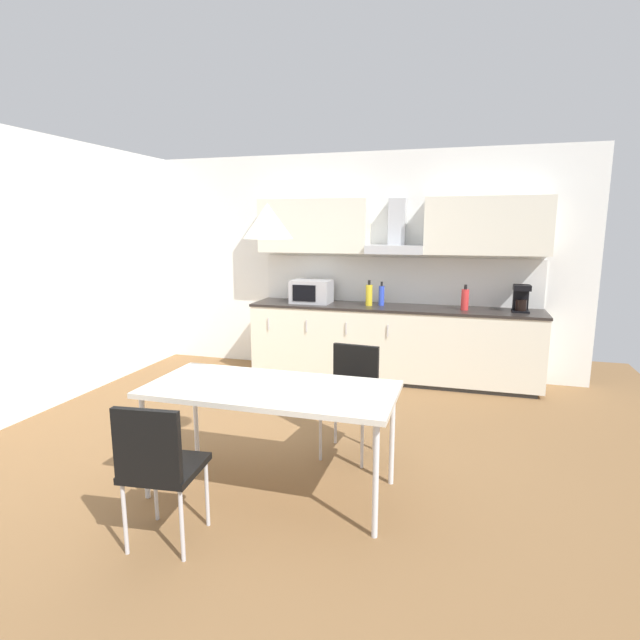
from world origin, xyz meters
TOP-DOWN VIEW (x-y plane):
  - ground_plane at (0.00, 0.00)m, footprint 7.36×7.64m
  - wall_back at (0.00, 2.60)m, footprint 5.88×0.10m
  - wall_left at (-2.50, 0.00)m, footprint 0.10×6.11m
  - kitchen_counter at (0.71, 2.24)m, footprint 3.39×0.64m
  - backsplash_tile at (0.71, 2.54)m, footprint 3.37×0.02m
  - upper_wall_cabinets at (0.71, 2.38)m, footprint 3.37×0.40m
  - microwave at (-0.29, 2.24)m, footprint 0.48×0.35m
  - coffee_maker at (2.12, 2.27)m, footprint 0.18×0.19m
  - bottle_red at (1.52, 2.22)m, footprint 0.08×0.08m
  - bottle_blue at (0.57, 2.28)m, footprint 0.07×0.07m
  - bottle_yellow at (0.43, 2.23)m, footprint 0.08×0.08m
  - dining_table at (0.30, -0.58)m, footprint 1.68×0.77m
  - chair_near_left at (-0.07, -1.35)m, footprint 0.44×0.44m
  - chair_far_right at (0.69, 0.18)m, footprint 0.44×0.44m
  - pendant_lamp at (0.30, -0.58)m, footprint 0.32×0.32m

SIDE VIEW (x-z plane):
  - ground_plane at x=0.00m, z-range -0.02..0.00m
  - kitchen_counter at x=0.71m, z-range 0.00..0.89m
  - chair_near_left at x=-0.07m, z-range 0.10..0.97m
  - chair_far_right at x=0.69m, z-range 0.10..0.97m
  - dining_table at x=0.30m, z-range 0.33..1.09m
  - bottle_blue at x=0.57m, z-range 0.87..1.15m
  - bottle_red at x=1.52m, z-range 0.87..1.15m
  - bottle_yellow at x=0.43m, z-range 0.87..1.17m
  - microwave at x=-0.29m, z-range 0.89..1.17m
  - coffee_maker at x=2.12m, z-range 0.89..1.19m
  - backsplash_tile at x=0.71m, z-range 0.89..1.45m
  - wall_back at x=0.00m, z-range 0.00..2.70m
  - wall_left at x=-2.50m, z-range 0.00..2.70m
  - upper_wall_cabinets at x=0.71m, z-range 1.49..2.13m
  - pendant_lamp at x=0.30m, z-range 1.74..1.96m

